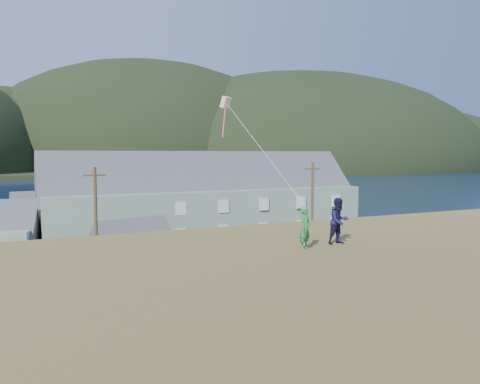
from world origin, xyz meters
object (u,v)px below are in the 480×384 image
object	(u,v)px
shed_white	(135,246)
kite_flyer_green	(305,228)
wharf	(29,225)
kite_flyer_navy	(339,221)
shed_palegreen_far	(67,220)
lodge	(207,200)

from	to	relation	value
shed_white	kite_flyer_green	distance (m)	29.12
wharf	kite_flyer_navy	xyz separation A→B (m)	(11.20, -58.40, 7.66)
shed_palegreen_far	kite_flyer_green	world-z (taller)	kite_flyer_green
lodge	shed_white	size ratio (longest dim) A/B	4.73
shed_white	kite_flyer_navy	bearing A→B (deg)	-100.30
lodge	wharf	bearing A→B (deg)	133.27
lodge	shed_white	xyz separation A→B (m)	(-10.82, -9.94, -2.93)
kite_flyer_green	shed_white	bearing A→B (deg)	59.46
lodge	shed_palegreen_far	world-z (taller)	lodge
wharf	shed_palegreen_far	size ratio (longest dim) A/B	2.08
kite_flyer_green	kite_flyer_navy	size ratio (longest dim) A/B	0.88
shed_white	kite_flyer_green	xyz separation A→B (m)	(0.42, -28.53, 5.81)
lodge	kite_flyer_green	xyz separation A→B (m)	(-10.39, -38.48, 2.89)
kite_flyer_navy	shed_palegreen_far	bearing A→B (deg)	95.48
lodge	kite_flyer_navy	xyz separation A→B (m)	(-8.59, -38.08, 2.99)
shed_white	kite_flyer_navy	distance (m)	28.84
kite_flyer_green	kite_flyer_navy	xyz separation A→B (m)	(1.80, 0.40, 0.11)
wharf	shed_white	distance (m)	31.62
wharf	kite_flyer_navy	world-z (taller)	kite_flyer_navy
shed_palegreen_far	kite_flyer_navy	xyz separation A→B (m)	(7.06, -42.38, 5.10)
lodge	kite_flyer_green	bearing A→B (deg)	-106.08
wharf	shed_palegreen_far	xyz separation A→B (m)	(4.13, -16.03, 2.55)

